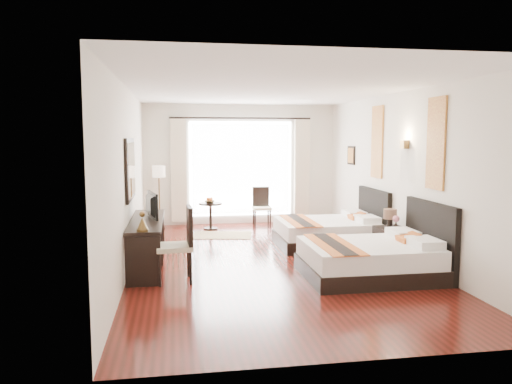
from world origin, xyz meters
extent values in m
cube|color=#37100A|center=(0.00, 0.00, -0.01)|extent=(4.50, 7.50, 0.01)
cube|color=white|center=(0.00, 0.00, 2.79)|extent=(4.50, 7.50, 0.02)
cube|color=silver|center=(2.25, 0.00, 1.40)|extent=(0.01, 7.50, 2.80)
cube|color=silver|center=(-2.25, 0.00, 1.40)|extent=(0.01, 7.50, 2.80)
cube|color=silver|center=(0.00, 3.75, 1.40)|extent=(4.50, 0.01, 2.80)
cube|color=silver|center=(0.00, -3.75, 1.40)|extent=(4.50, 0.01, 2.80)
cube|color=white|center=(0.00, 3.73, 1.30)|extent=(2.40, 0.02, 2.20)
cube|color=white|center=(0.00, 3.67, 1.30)|extent=(2.30, 0.02, 2.10)
cube|color=beige|center=(-1.45, 3.63, 1.28)|extent=(0.35, 0.14, 2.35)
cube|color=beige|center=(1.45, 3.63, 1.28)|extent=(0.35, 0.14, 2.35)
cube|color=maroon|center=(2.23, -1.13, 1.95)|extent=(0.03, 0.50, 1.35)
cube|color=maroon|center=(2.23, 1.02, 1.95)|extent=(0.03, 0.50, 1.35)
cube|color=#4D381B|center=(2.19, -0.20, 1.92)|extent=(0.10, 0.14, 0.14)
cube|color=black|center=(-2.22, -0.01, 1.55)|extent=(0.04, 1.25, 0.95)
cube|color=white|center=(-2.19, -0.01, 1.55)|extent=(0.01, 1.12, 0.82)
cube|color=black|center=(1.23, -1.13, 0.11)|extent=(1.86, 1.46, 0.23)
cube|color=white|center=(1.23, -1.13, 0.36)|extent=(1.80, 1.42, 0.27)
cube|color=black|center=(2.20, -1.13, 0.55)|extent=(0.08, 1.46, 1.09)
cube|color=#AF5A1C|center=(0.70, -1.13, 0.51)|extent=(0.50, 1.52, 0.02)
cube|color=black|center=(1.25, 1.02, 0.11)|extent=(1.81, 1.41, 0.22)
cube|color=white|center=(1.25, 1.02, 0.35)|extent=(1.75, 1.37, 0.27)
cube|color=black|center=(2.20, 1.02, 0.53)|extent=(0.08, 1.41, 1.06)
cube|color=#AF5A1C|center=(0.75, 1.02, 0.49)|extent=(0.49, 1.47, 0.02)
cube|color=black|center=(2.01, -0.20, 0.27)|extent=(0.46, 0.56, 0.54)
cylinder|color=black|center=(2.00, -0.15, 0.59)|extent=(0.09, 0.09, 0.18)
cylinder|color=#412C1F|center=(2.00, -0.15, 0.77)|extent=(0.22, 0.22, 0.17)
imported|color=black|center=(1.99, -0.40, 0.56)|extent=(0.16, 0.16, 0.13)
cube|color=black|center=(-1.99, -0.01, 0.38)|extent=(0.50, 2.20, 0.76)
imported|color=black|center=(-1.97, 0.14, 0.96)|extent=(0.25, 0.72, 0.41)
cube|color=#BBAE8F|center=(-1.57, -0.91, 0.50)|extent=(0.52, 0.52, 0.07)
cube|color=black|center=(-1.34, -0.90, 0.80)|extent=(0.08, 0.47, 0.55)
cylinder|color=black|center=(-1.89, 3.29, 0.01)|extent=(0.21, 0.21, 0.03)
cylinder|color=#4D381B|center=(-1.89, 3.29, 0.62)|extent=(0.03, 0.03, 1.20)
cylinder|color=beige|center=(-1.89, 3.29, 1.29)|extent=(0.28, 0.28, 0.25)
cylinder|color=black|center=(-0.77, 3.07, 0.30)|extent=(0.51, 0.51, 0.59)
imported|color=#422517|center=(-0.79, 3.03, 0.62)|extent=(0.30, 0.30, 0.06)
cube|color=#BBAE8F|center=(0.43, 3.30, 0.41)|extent=(0.43, 0.43, 0.06)
cube|color=black|center=(0.44, 3.48, 0.66)|extent=(0.39, 0.06, 0.46)
cube|color=tan|center=(-0.59, 2.32, 0.01)|extent=(1.35, 1.04, 0.01)
camera|label=1|loc=(-1.54, -7.91, 2.04)|focal=35.00mm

